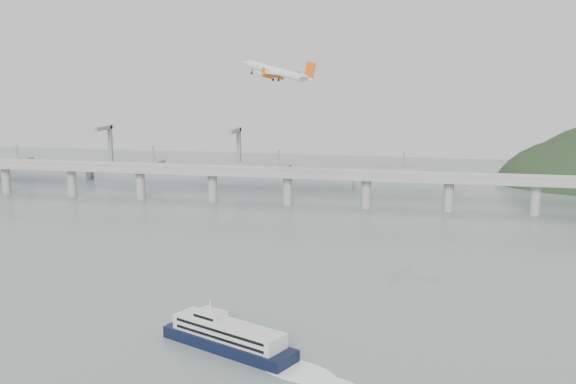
# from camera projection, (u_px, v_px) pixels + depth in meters

# --- Properties ---
(ground) EXTENTS (900.00, 900.00, 0.00)m
(ground) POSITION_uv_depth(u_px,v_px,m) (256.00, 323.00, 231.65)
(ground) COLOR slate
(ground) RESTS_ON ground
(bridge) EXTENTS (800.00, 22.00, 23.90)m
(bridge) POSITION_uv_depth(u_px,v_px,m) (333.00, 179.00, 421.24)
(bridge) COLOR #989895
(bridge) RESTS_ON ground
(distant_fleet) EXTENTS (453.00, 60.90, 40.00)m
(distant_fleet) POSITION_uv_depth(u_px,v_px,m) (145.00, 173.00, 516.40)
(distant_fleet) COLOR gray
(distant_fleet) RESTS_ON ground
(ferry) EXTENTS (72.11, 38.46, 14.54)m
(ferry) POSITION_uv_depth(u_px,v_px,m) (228.00, 337.00, 210.04)
(ferry) COLOR black
(ferry) RESTS_ON ground
(airliner) EXTENTS (38.53, 35.53, 11.83)m
(airliner) POSITION_uv_depth(u_px,v_px,m) (278.00, 72.00, 314.71)
(airliner) COLOR silver
(airliner) RESTS_ON ground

